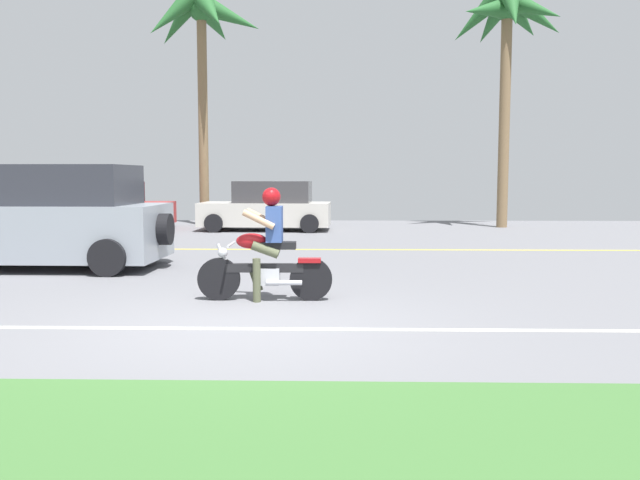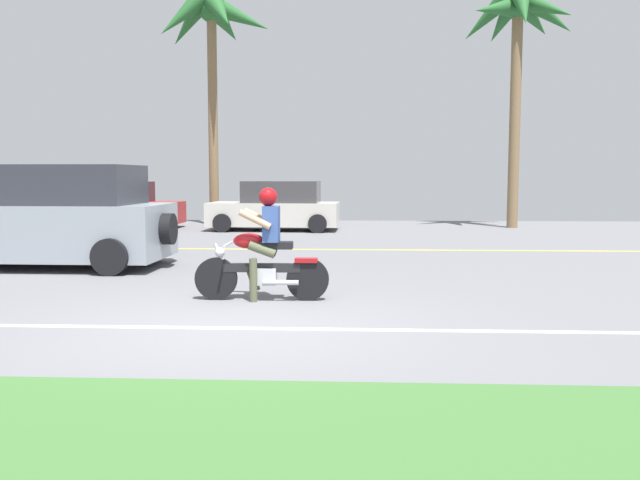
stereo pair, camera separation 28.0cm
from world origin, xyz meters
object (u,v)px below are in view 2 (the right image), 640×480
object	(u,v)px
parked_car_0	(120,206)
parked_car_1	(276,207)
palm_tree_0	(212,27)
suv_nearby	(47,218)
motorcyclist	(263,253)
palm_tree_1	(519,22)

from	to	relation	value
parked_car_0	parked_car_1	distance (m)	5.20
parked_car_0	parked_car_1	bearing A→B (deg)	-6.56
parked_car_0	palm_tree_0	xyz separation A→B (m)	(2.76, 1.56, 5.98)
suv_nearby	parked_car_1	size ratio (longest dim) A/B	1.14
suv_nearby	parked_car_0	size ratio (longest dim) A/B	1.23
suv_nearby	parked_car_0	xyz separation A→B (m)	(-1.91, 9.21, -0.22)
suv_nearby	parked_car_0	bearing A→B (deg)	101.73
motorcyclist	parked_car_0	bearing A→B (deg)	117.28
parked_car_0	palm_tree_1	size ratio (longest dim) A/B	0.48
parked_car_0	palm_tree_0	world-z (taller)	palm_tree_0
motorcyclist	suv_nearby	xyz separation A→B (m)	(-4.44, 3.11, 0.27)
suv_nearby	palm_tree_0	world-z (taller)	palm_tree_0
parked_car_0	palm_tree_0	bearing A→B (deg)	29.41
motorcyclist	palm_tree_1	distance (m)	15.84
motorcyclist	parked_car_1	world-z (taller)	motorcyclist
palm_tree_0	palm_tree_1	world-z (taller)	palm_tree_0
suv_nearby	palm_tree_0	size ratio (longest dim) A/B	0.58
parked_car_0	palm_tree_1	bearing A→B (deg)	3.88
suv_nearby	palm_tree_1	size ratio (longest dim) A/B	0.59
parked_car_1	palm_tree_1	world-z (taller)	palm_tree_1
suv_nearby	palm_tree_0	xyz separation A→B (m)	(0.85, 10.76, 5.77)
motorcyclist	parked_car_0	distance (m)	13.86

